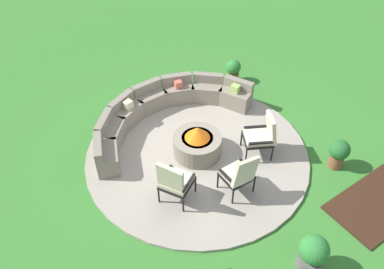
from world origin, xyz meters
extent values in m
plane|color=#387A2D|center=(0.00, 0.00, 0.00)|extent=(24.00, 24.00, 0.00)
cylinder|color=#9E9384|center=(0.00, 0.00, 0.03)|extent=(4.91, 4.91, 0.06)
cube|color=#382114|center=(2.21, -3.15, 0.02)|extent=(2.16, 1.17, 0.04)
cylinder|color=gray|center=(0.00, 0.00, 0.29)|extent=(1.05, 1.05, 0.46)
cylinder|color=black|center=(0.00, 0.00, 0.49)|extent=(0.69, 0.69, 0.06)
cone|color=orange|center=(0.00, 0.00, 0.66)|extent=(0.55, 0.55, 0.28)
cube|color=gray|center=(1.75, 0.82, 0.29)|extent=(0.73, 0.88, 0.46)
cube|color=gray|center=(1.88, 0.88, 0.64)|extent=(0.47, 0.75, 0.24)
cube|color=gray|center=(1.32, 1.42, 0.29)|extent=(0.86, 0.84, 0.46)
cube|color=gray|center=(1.42, 1.52, 0.64)|extent=(0.66, 0.63, 0.24)
cube|color=gray|center=(0.69, 1.81, 0.29)|extent=(0.87, 0.69, 0.46)
cube|color=gray|center=(0.74, 1.94, 0.64)|extent=(0.76, 0.42, 0.24)
cube|color=gray|center=(-0.03, 1.93, 0.29)|extent=(0.76, 0.46, 0.46)
cube|color=gray|center=(-0.04, 2.08, 0.64)|extent=(0.76, 0.17, 0.24)
cube|color=gray|center=(-0.75, 1.78, 0.29)|extent=(0.87, 0.71, 0.46)
cube|color=gray|center=(-0.81, 1.91, 0.64)|extent=(0.76, 0.44, 0.24)
cube|color=gray|center=(-1.36, 1.37, 0.29)|extent=(0.85, 0.85, 0.46)
cube|color=gray|center=(-1.47, 1.47, 0.64)|extent=(0.65, 0.65, 0.24)
cube|color=gray|center=(-1.78, 0.76, 0.29)|extent=(0.71, 0.87, 0.46)
cube|color=gray|center=(-1.91, 0.82, 0.64)|extent=(0.44, 0.76, 0.24)
cube|color=beige|center=(-0.73, 1.73, 0.61)|extent=(0.23, 0.21, 0.20)
cube|color=#93B756|center=(1.71, 0.80, 0.61)|extent=(0.23, 0.24, 0.20)
cube|color=#BC5B47|center=(0.67, 1.76, 0.60)|extent=(0.20, 0.18, 0.18)
cylinder|color=black|center=(-0.93, -0.42, 0.25)|extent=(0.04, 0.04, 0.38)
cylinder|color=black|center=(-0.66, -0.87, 0.25)|extent=(0.04, 0.04, 0.38)
cylinder|color=black|center=(-1.40, -0.69, 0.25)|extent=(0.04, 0.04, 0.38)
cylinder|color=black|center=(-1.14, -1.14, 0.25)|extent=(0.04, 0.04, 0.38)
cube|color=black|center=(-1.03, -0.78, 0.47)|extent=(0.79, 0.78, 0.05)
cube|color=beige|center=(-1.03, -0.78, 0.54)|extent=(0.72, 0.72, 0.09)
cube|color=beige|center=(-1.25, -0.90, 0.84)|extent=(0.38, 0.58, 0.75)
cube|color=black|center=(-1.16, -0.56, 0.60)|extent=(0.46, 0.29, 0.04)
cube|color=black|center=(-0.91, -1.00, 0.60)|extent=(0.46, 0.29, 0.04)
cylinder|color=black|center=(-0.24, -1.05, 0.25)|extent=(0.04, 0.04, 0.38)
cylinder|color=black|center=(0.29, -1.06, 0.25)|extent=(0.04, 0.04, 0.38)
cylinder|color=black|center=(-0.25, -1.53, 0.25)|extent=(0.04, 0.04, 0.38)
cylinder|color=black|center=(0.29, -1.54, 0.25)|extent=(0.04, 0.04, 0.38)
cube|color=black|center=(0.02, -1.29, 0.47)|extent=(0.58, 0.53, 0.05)
cube|color=beige|center=(0.02, -1.29, 0.54)|extent=(0.53, 0.49, 0.09)
cube|color=beige|center=(0.02, -1.51, 0.78)|extent=(0.62, 0.09, 0.67)
cube|color=black|center=(-0.23, -1.29, 0.60)|extent=(0.06, 0.44, 0.04)
cube|color=black|center=(0.28, -1.30, 0.60)|extent=(0.06, 0.44, 0.04)
cylinder|color=black|center=(0.68, -0.84, 0.25)|extent=(0.04, 0.04, 0.38)
cylinder|color=black|center=(0.94, -0.37, 0.25)|extent=(0.04, 0.04, 0.38)
cylinder|color=black|center=(1.18, -1.11, 0.25)|extent=(0.04, 0.04, 0.38)
cylinder|color=black|center=(1.43, -0.65, 0.25)|extent=(0.04, 0.04, 0.38)
cube|color=black|center=(1.06, -0.74, 0.47)|extent=(0.80, 0.79, 0.05)
cube|color=beige|center=(1.06, -0.74, 0.54)|extent=(0.74, 0.73, 0.09)
cube|color=beige|center=(1.29, -0.87, 0.78)|extent=(0.37, 0.57, 0.62)
cube|color=black|center=(0.94, -0.97, 0.60)|extent=(0.47, 0.29, 0.04)
cube|color=black|center=(1.18, -0.52, 0.60)|extent=(0.47, 0.29, 0.04)
cylinder|color=brown|center=(2.24, -1.98, 0.16)|extent=(0.30, 0.30, 0.32)
sphere|color=#236028|center=(2.24, -1.98, 0.48)|extent=(0.43, 0.43, 0.43)
sphere|color=#DB337A|center=(2.28, -1.98, 0.56)|extent=(0.14, 0.14, 0.14)
cylinder|color=#605B56|center=(-0.01, -3.30, 0.15)|extent=(0.44, 0.44, 0.31)
sphere|color=#2D7A33|center=(-0.01, -3.30, 0.55)|extent=(0.50, 0.50, 0.50)
cylinder|color=brown|center=(2.46, 1.77, 0.13)|extent=(0.32, 0.32, 0.27)
sphere|color=#2D7A33|center=(2.46, 1.77, 0.44)|extent=(0.40, 0.40, 0.40)
camera|label=1|loc=(-3.62, -5.00, 6.27)|focal=36.89mm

